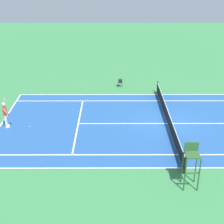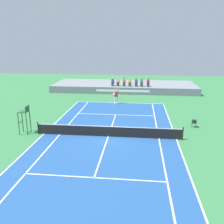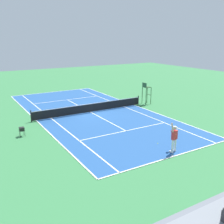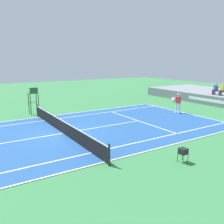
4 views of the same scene
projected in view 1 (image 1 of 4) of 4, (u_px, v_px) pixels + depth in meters
The scene contains 7 objects.
ground_plane at pixel (168, 124), 23.59m from camera, with size 80.00×80.00×0.00m, color #387F47.
court at pixel (168, 124), 23.59m from camera, with size 11.08×23.88×0.03m.
net at pixel (168, 117), 23.37m from camera, with size 11.98×0.10×1.07m.
tennis_player at pixel (5, 114), 22.75m from camera, with size 0.74×0.75×2.08m.
tennis_ball at pixel (30, 127), 23.14m from camera, with size 0.07×0.07×0.07m, color #D1E533.
umpire_chair at pixel (191, 160), 16.57m from camera, with size 0.77×0.77×2.44m.
ball_hopper at pixel (120, 81), 30.09m from camera, with size 0.36×0.36×0.70m.
Camera 1 is at (-20.97, 4.04, 10.83)m, focal length 52.87 mm.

